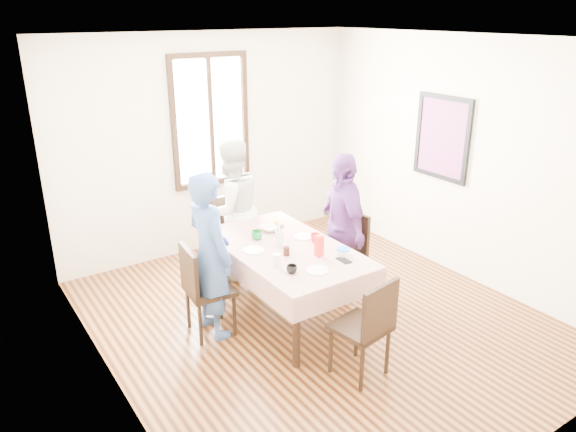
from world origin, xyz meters
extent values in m
plane|color=black|center=(0.00, 0.00, 0.00)|extent=(4.50, 4.50, 0.00)
plane|color=beige|center=(0.00, 2.25, 1.35)|extent=(4.00, 0.00, 4.00)
plane|color=beige|center=(2.00, 0.00, 1.35)|extent=(0.00, 4.50, 4.50)
cube|color=black|center=(0.00, 2.23, 1.65)|extent=(1.02, 0.06, 1.62)
cube|color=white|center=(0.00, 2.24, 1.65)|extent=(0.90, 0.02, 1.50)
cube|color=red|center=(1.98, 0.30, 1.55)|extent=(0.04, 0.76, 0.96)
cube|color=black|center=(-0.24, 0.23, 0.38)|extent=(0.90, 1.64, 0.75)
cube|color=#590A05|center=(-0.24, 0.23, 0.76)|extent=(1.02, 1.76, 0.01)
cube|color=black|center=(-0.99, 0.38, 0.46)|extent=(0.46, 0.46, 0.91)
cube|color=black|center=(0.52, 0.28, 0.46)|extent=(0.45, 0.45, 0.91)
cube|color=black|center=(-0.24, 1.36, 0.46)|extent=(0.43, 0.43, 0.91)
cube|color=black|center=(-0.24, -0.90, 0.46)|extent=(0.48, 0.48, 0.91)
imported|color=#345089|center=(-0.97, 0.38, 0.80)|extent=(0.42, 0.61, 1.61)
imported|color=silver|center=(-0.24, 1.34, 0.81)|extent=(0.84, 0.68, 1.62)
imported|color=#64337E|center=(0.50, 0.28, 0.79)|extent=(0.63, 1.00, 1.59)
imported|color=black|center=(-0.50, -0.27, 0.80)|extent=(0.11, 0.11, 0.08)
imported|color=red|center=(0.07, 0.15, 0.81)|extent=(0.12, 0.12, 0.09)
imported|color=#0C7226|center=(-0.36, 0.55, 0.81)|extent=(0.12, 0.12, 0.09)
imported|color=white|center=(-0.13, 0.67, 0.79)|extent=(0.22, 0.22, 0.05)
cube|color=red|center=(-0.09, -0.12, 0.86)|extent=(0.06, 0.06, 0.20)
cylinder|color=white|center=(0.10, -0.24, 0.79)|extent=(0.12, 0.12, 0.06)
cylinder|color=black|center=(-0.33, 0.06, 0.80)|extent=(0.06, 0.06, 0.08)
cylinder|color=silver|center=(-0.52, -0.06, 0.82)|extent=(0.07, 0.07, 0.11)
cube|color=black|center=(0.04, -0.33, 0.77)|extent=(0.08, 0.16, 0.01)
cylinder|color=silver|center=(-0.27, 0.27, 0.84)|extent=(0.08, 0.08, 0.16)
cylinder|color=white|center=(-0.54, 0.32, 0.77)|extent=(0.20, 0.20, 0.01)
cylinder|color=white|center=(0.05, 0.33, 0.77)|extent=(0.20, 0.20, 0.01)
cylinder|color=white|center=(-0.29, -0.37, 0.77)|extent=(0.20, 0.20, 0.01)
cylinder|color=blue|center=(0.10, -0.24, 0.83)|extent=(0.12, 0.12, 0.01)
camera|label=1|loc=(-2.92, -3.81, 2.92)|focal=34.02mm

